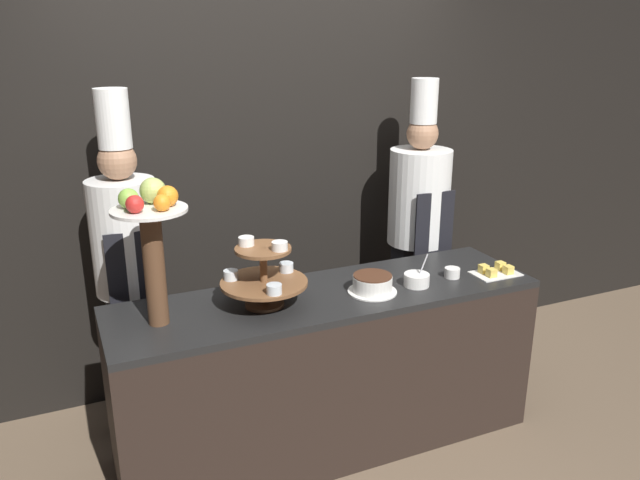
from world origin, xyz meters
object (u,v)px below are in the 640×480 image
at_px(cup_white, 452,273).
at_px(serving_bowl_near, 417,280).
at_px(cake_square_tray, 496,271).
at_px(chef_center_left, 418,220).
at_px(tiered_stand, 264,275).
at_px(cake_round, 372,284).
at_px(chef_left, 127,259).
at_px(fruit_pedestal, 152,232).

xyz_separation_m(cup_white, serving_bowl_near, (-0.23, -0.02, 0.01)).
xyz_separation_m(cake_square_tray, chef_center_left, (-0.07, 0.68, 0.11)).
height_order(tiered_stand, cup_white, tiered_stand).
distance_m(tiered_stand, cake_round, 0.56).
bearing_deg(cake_round, cake_square_tray, -3.97).
height_order(cake_square_tray, chef_center_left, chef_center_left).
bearing_deg(chef_left, fruit_pedestal, -83.71).
height_order(tiered_stand, cake_round, tiered_stand).
bearing_deg(fruit_pedestal, cake_round, -4.78).
bearing_deg(serving_bowl_near, fruit_pedestal, 175.49).
bearing_deg(serving_bowl_near, cake_round, 176.58).
height_order(cup_white, chef_center_left, chef_center_left).
relative_size(tiered_stand, chef_center_left, 0.22).
distance_m(fruit_pedestal, cake_square_tray, 1.81).
height_order(serving_bowl_near, chef_left, chef_left).
distance_m(tiered_stand, chef_left, 0.79).
bearing_deg(tiered_stand, serving_bowl_near, -5.87).
xyz_separation_m(tiered_stand, serving_bowl_near, (0.79, -0.08, -0.12)).
relative_size(chef_left, chef_center_left, 1.00).
distance_m(chef_left, chef_center_left, 1.75).
distance_m(tiered_stand, serving_bowl_near, 0.81).
bearing_deg(cup_white, tiered_stand, 176.62).
bearing_deg(cup_white, chef_center_left, 74.18).
relative_size(cake_round, chef_center_left, 0.13).
distance_m(fruit_pedestal, serving_bowl_near, 1.35).
bearing_deg(cake_square_tray, chef_center_left, 95.57).
bearing_deg(cup_white, serving_bowl_near, -174.90).
distance_m(serving_bowl_near, chef_left, 1.49).
xyz_separation_m(fruit_pedestal, cup_white, (1.52, -0.08, -0.40)).
distance_m(fruit_pedestal, chef_center_left, 1.80).
bearing_deg(fruit_pedestal, tiered_stand, -2.29).
height_order(cake_round, cup_white, cake_round).
height_order(fruit_pedestal, cake_square_tray, fruit_pedestal).
relative_size(cake_round, cake_square_tray, 1.00).
height_order(serving_bowl_near, chef_center_left, chef_center_left).
xyz_separation_m(tiered_stand, chef_center_left, (1.20, 0.56, -0.03)).
height_order(cake_square_tray, chef_left, chef_left).
xyz_separation_m(chef_left, chef_center_left, (1.75, -0.00, -0.00)).
xyz_separation_m(fruit_pedestal, serving_bowl_near, (1.28, -0.10, -0.39)).
distance_m(cake_round, cake_square_tray, 0.73).
xyz_separation_m(cake_round, cup_white, (0.48, 0.01, -0.02)).
distance_m(tiered_stand, chef_center_left, 1.33).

